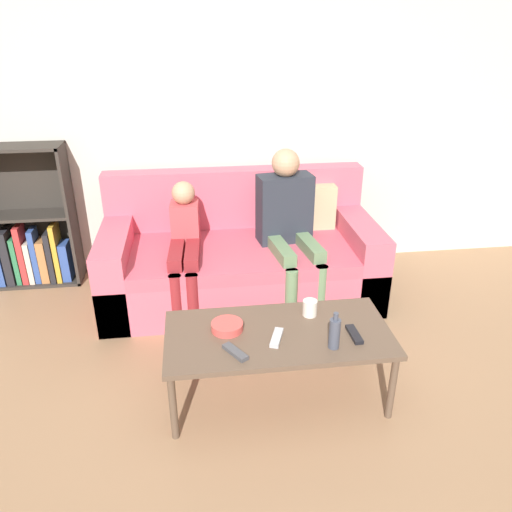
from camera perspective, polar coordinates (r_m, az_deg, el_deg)
ground_plane at (r=2.60m, az=5.34°, el=-25.80°), size 22.00×22.00×0.00m
wall_back at (r=4.20m, az=-1.58°, el=15.67°), size 12.00×0.06×2.60m
couch at (r=3.95m, az=-1.77°, el=-0.31°), size 2.09×0.98×0.93m
bookshelf at (r=4.47m, az=-24.25°, el=2.28°), size 0.68×0.28×1.16m
coffee_table at (r=2.84m, az=2.51°, el=-9.33°), size 1.26×0.61×0.44m
person_adult at (r=3.76m, az=3.69°, el=4.55°), size 0.45×0.70×1.17m
person_child at (r=3.68m, az=-8.14°, el=1.55°), size 0.24×0.67×0.95m
cup_near at (r=2.96m, az=6.18°, el=-5.91°), size 0.08×0.08×0.10m
tv_remote_0 at (r=2.83m, az=11.17°, el=-8.77°), size 0.05×0.17×0.02m
tv_remote_1 at (r=2.65m, az=-2.39°, el=-10.91°), size 0.13×0.17×0.02m
tv_remote_2 at (r=2.76m, az=2.38°, el=-9.30°), size 0.10×0.18×0.02m
snack_bowl at (r=2.83m, az=-3.32°, el=-8.03°), size 0.18×0.18×0.05m
bottle at (r=2.68m, az=8.96°, el=-8.67°), size 0.06×0.06×0.21m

